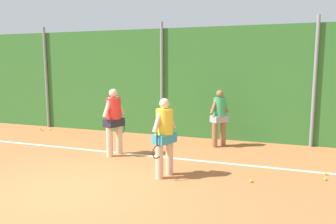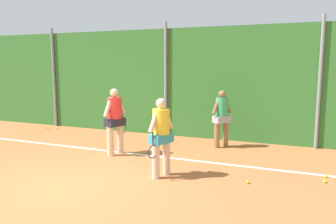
% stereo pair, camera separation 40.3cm
% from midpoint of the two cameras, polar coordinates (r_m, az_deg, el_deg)
% --- Properties ---
extents(ground_plane, '(24.71, 24.71, 0.00)m').
position_cam_midpoint_polar(ground_plane, '(7.96, -9.01, -9.21)').
color(ground_plane, '#B76638').
extents(hedge_fence_backdrop, '(16.06, 0.25, 3.54)m').
position_cam_midpoint_polar(hedge_fence_backdrop, '(11.03, 1.00, 5.11)').
color(hedge_fence_backdrop, '#33702D').
rests_on(hedge_fence_backdrop, ground_plane).
extents(fence_post_left, '(0.10, 0.10, 3.74)m').
position_cam_midpoint_polar(fence_post_left, '(13.27, -18.40, 5.66)').
color(fence_post_left, gray).
rests_on(fence_post_left, ground_plane).
extents(fence_post_center, '(0.10, 0.10, 3.74)m').
position_cam_midpoint_polar(fence_post_center, '(10.86, 0.67, 5.60)').
color(fence_post_center, gray).
rests_on(fence_post_center, ground_plane).
extents(fence_post_right, '(0.10, 0.10, 3.74)m').
position_cam_midpoint_polar(fence_post_right, '(10.14, 25.94, 4.58)').
color(fence_post_right, gray).
rests_on(fence_post_right, ground_plane).
extents(court_baseline_paint, '(11.74, 0.10, 0.01)m').
position_cam_midpoint_polar(court_baseline_paint, '(8.92, -5.19, -7.19)').
color(court_baseline_paint, white).
rests_on(court_baseline_paint, ground_plane).
extents(player_foreground_near, '(0.45, 0.76, 1.68)m').
position_cam_midpoint_polar(player_foreground_near, '(6.90, 0.46, -3.73)').
color(player_foreground_near, beige).
rests_on(player_foreground_near, ground_plane).
extents(player_midcourt, '(0.45, 0.79, 1.76)m').
position_cam_midpoint_polar(player_midcourt, '(8.70, -7.91, -1.03)').
color(player_midcourt, beige).
rests_on(player_midcourt, ground_plane).
extents(player_backcourt_far, '(0.52, 0.57, 1.65)m').
position_cam_midpoint_polar(player_backcourt_far, '(9.55, 10.53, -0.59)').
color(player_backcourt_far, '#8C603D').
rests_on(player_backcourt_far, ground_plane).
extents(tennis_ball_1, '(0.07, 0.07, 0.07)m').
position_cam_midpoint_polar(tennis_ball_1, '(12.72, -19.11, -2.80)').
color(tennis_ball_1, '#CCDB33').
rests_on(tennis_ball_1, ground_plane).
extents(tennis_ball_2, '(0.07, 0.07, 0.07)m').
position_cam_midpoint_polar(tennis_ball_2, '(13.04, -19.45, -2.56)').
color(tennis_ball_2, '#CCDB33').
rests_on(tennis_ball_2, ground_plane).
extents(tennis_ball_3, '(0.07, 0.07, 0.07)m').
position_cam_midpoint_polar(tennis_ball_3, '(7.56, 27.01, -10.72)').
color(tennis_ball_3, '#CCDB33').
rests_on(tennis_ball_3, ground_plane).
extents(tennis_ball_4, '(0.07, 0.07, 0.07)m').
position_cam_midpoint_polar(tennis_ball_4, '(6.97, 15.32, -11.69)').
color(tennis_ball_4, '#CCDB33').
rests_on(tennis_ball_4, ground_plane).
extents(tennis_ball_5, '(0.07, 0.07, 0.07)m').
position_cam_midpoint_polar(tennis_ball_5, '(12.82, -17.88, -2.67)').
color(tennis_ball_5, '#CCDB33').
rests_on(tennis_ball_5, ground_plane).
extents(tennis_ball_6, '(0.07, 0.07, 0.07)m').
position_cam_midpoint_polar(tennis_ball_6, '(7.91, 27.13, -9.89)').
color(tennis_ball_6, '#CCDB33').
rests_on(tennis_ball_6, ground_plane).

